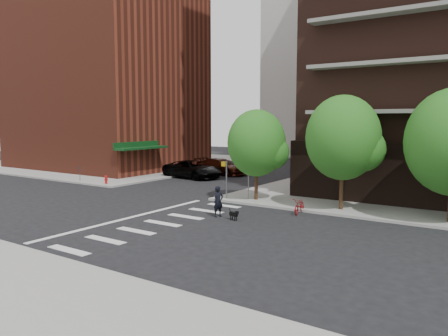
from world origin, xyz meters
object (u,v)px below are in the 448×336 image
at_px(parked_car_black, 192,169).
at_px(dog_walker, 218,202).
at_px(parked_car_silver, 236,167).
at_px(parked_car_maroon, 221,167).
at_px(scooter, 300,206).
at_px(fire_hydrant, 106,179).

distance_m(parked_car_black, dog_walker, 17.45).
bearing_deg(dog_walker, parked_car_silver, 48.98).
xyz_separation_m(parked_car_maroon, scooter, (14.71, -13.12, -0.36)).
relative_size(fire_hydrant, dog_walker, 0.41).
height_order(parked_car_black, scooter, parked_car_black).
height_order(fire_hydrant, scooter, scooter).
distance_m(parked_car_maroon, scooter, 19.72).
xyz_separation_m(fire_hydrant, parked_car_silver, (4.61, 13.76, 0.16)).
relative_size(fire_hydrant, scooter, 0.41).
relative_size(fire_hydrant, parked_car_silver, 0.17).
height_order(scooter, dog_walker, dog_walker).
distance_m(fire_hydrant, parked_car_black, 8.61).
bearing_deg(parked_car_silver, parked_car_black, 166.28).
distance_m(parked_car_black, parked_car_maroon, 3.90).
xyz_separation_m(fire_hydrant, parked_car_black, (3.16, 8.00, 0.31)).
relative_size(parked_car_black, dog_walker, 3.44).
bearing_deg(parked_car_silver, parked_car_maroon, 161.20).
bearing_deg(fire_hydrant, dog_walker, -17.45).
bearing_deg(dog_walker, fire_hydrant, 92.02).
bearing_deg(parked_car_silver, scooter, -136.61).
bearing_deg(parked_car_silver, dog_walker, -150.09).
bearing_deg(dog_walker, parked_car_black, 62.56).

